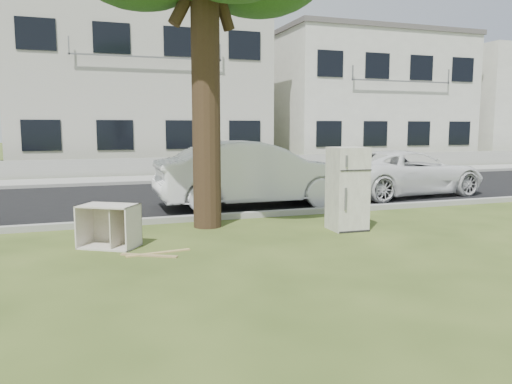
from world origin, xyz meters
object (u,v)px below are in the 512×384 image
object	(u,v)px
fridge	(347,189)
cabinet	(109,226)
car_center	(255,174)
car_right	(406,173)

from	to	relation	value
fridge	cabinet	bearing A→B (deg)	-178.38
car_center	cabinet	bearing A→B (deg)	132.35
car_center	car_right	distance (m)	4.69
car_center	car_right	size ratio (longest dim) A/B	1.05
cabinet	car_right	size ratio (longest dim) A/B	0.19
fridge	car_center	bearing A→B (deg)	104.33
fridge	car_center	world-z (taller)	car_center
fridge	cabinet	xyz separation A→B (m)	(-4.31, 0.02, -0.43)
cabinet	car_center	world-z (taller)	car_center
cabinet	fridge	bearing A→B (deg)	31.50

